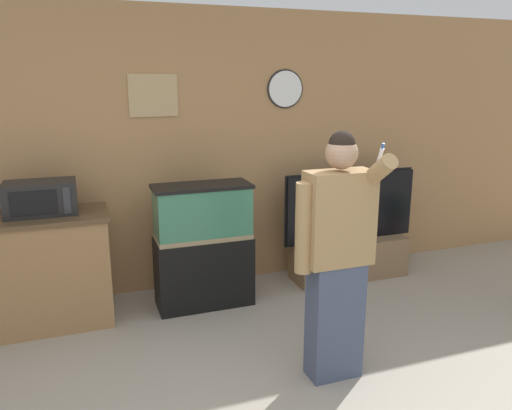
% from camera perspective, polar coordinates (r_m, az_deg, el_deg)
% --- Properties ---
extents(wall_back_paneled, '(10.00, 0.08, 2.60)m').
position_cam_1_polar(wall_back_paneled, '(4.67, -10.43, 5.81)').
color(wall_back_paneled, '#A87A4C').
rests_on(wall_back_paneled, ground_plane).
extents(counter_island, '(1.69, 0.57, 0.93)m').
position_cam_1_polar(counter_island, '(4.44, -27.18, -7.19)').
color(counter_island, olive).
rests_on(counter_island, ground_plane).
extents(microwave, '(0.54, 0.33, 0.26)m').
position_cam_1_polar(microwave, '(4.26, -23.38, 0.76)').
color(microwave, black).
rests_on(microwave, counter_island).
extents(aquarium_on_stand, '(0.84, 0.37, 1.10)m').
position_cam_1_polar(aquarium_on_stand, '(4.40, -6.05, -4.63)').
color(aquarium_on_stand, black).
rests_on(aquarium_on_stand, ground_plane).
extents(tv_on_stand, '(1.41, 0.40, 1.09)m').
position_cam_1_polar(tv_on_stand, '(5.15, 10.59, -4.68)').
color(tv_on_stand, brown).
rests_on(tv_on_stand, ground_plane).
extents(person_standing, '(0.52, 0.40, 1.66)m').
position_cam_1_polar(person_standing, '(3.26, 9.17, -5.65)').
color(person_standing, '#424C66').
rests_on(person_standing, ground_plane).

